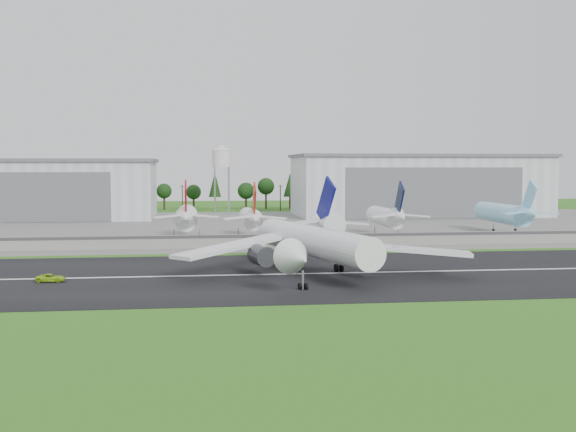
{
  "coord_description": "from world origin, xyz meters",
  "views": [
    {
      "loc": [
        -16.19,
        -124.2,
        20.58
      ],
      "look_at": [
        4.92,
        40.0,
        9.0
      ],
      "focal_mm": 45.0,
      "sensor_mm": 36.0,
      "label": 1
    }
  ],
  "objects": [
    {
      "name": "main_airliner",
      "position": [
        5.94,
        9.58,
        4.89
      ],
      "size": [
        55.27,
        58.41,
        18.17
      ],
      "rotation": [
        0.0,
        0.0,
        3.41
      ],
      "color": "white",
      "rests_on": "runway"
    },
    {
      "name": "runway_centerline",
      "position": [
        0.0,
        10.0,
        0.11
      ],
      "size": [
        220.0,
        1.0,
        0.02
      ],
      "primitive_type": "cube",
      "color": "white",
      "rests_on": "runway"
    },
    {
      "name": "water_tower",
      "position": [
        -5.0,
        185.0,
        24.55
      ],
      "size": [
        8.4,
        8.4,
        29.4
      ],
      "color": "#99999E",
      "rests_on": "ground"
    },
    {
      "name": "treeline",
      "position": [
        0.0,
        215.0,
        0.0
      ],
      "size": [
        320.0,
        16.0,
        22.0
      ],
      "primitive_type": null,
      "color": "black",
      "rests_on": "ground"
    },
    {
      "name": "parked_jet_red_b",
      "position": [
        -0.84,
        76.5,
        5.86
      ],
      "size": [
        7.36,
        31.29,
        16.34
      ],
      "color": "white",
      "rests_on": "ground"
    },
    {
      "name": "blast_fence",
      "position": [
        0.0,
        54.99,
        1.81
      ],
      "size": [
        240.0,
        0.61,
        3.5
      ],
      "color": "gray",
      "rests_on": "ground"
    },
    {
      "name": "ground_vehicle",
      "position": [
        -41.69,
        6.26,
        0.81
      ],
      "size": [
        5.19,
        2.58,
        1.41
      ],
      "primitive_type": "imported",
      "rotation": [
        0.0,
        0.0,
        1.52
      ],
      "color": "#8DBF16",
      "rests_on": "runway"
    },
    {
      "name": "hangar_west",
      "position": [
        -80.0,
        164.92,
        11.63
      ],
      "size": [
        97.0,
        44.0,
        23.2
      ],
      "color": "silver",
      "rests_on": "ground"
    },
    {
      "name": "apron",
      "position": [
        0.0,
        120.0,
        0.05
      ],
      "size": [
        320.0,
        150.0,
        0.1
      ],
      "primitive_type": "cube",
      "color": "slate",
      "rests_on": "ground"
    },
    {
      "name": "utility_poles",
      "position": [
        0.0,
        200.0,
        0.0
      ],
      "size": [
        230.0,
        3.0,
        12.0
      ],
      "primitive_type": null,
      "color": "black",
      "rests_on": "ground"
    },
    {
      "name": "ground",
      "position": [
        0.0,
        0.0,
        0.0
      ],
      "size": [
        600.0,
        600.0,
        0.0
      ],
      "primitive_type": "plane",
      "color": "#225C15",
      "rests_on": "ground"
    },
    {
      "name": "runway",
      "position": [
        0.0,
        10.0,
        0.05
      ],
      "size": [
        320.0,
        60.0,
        0.1
      ],
      "primitive_type": "cube",
      "color": "black",
      "rests_on": "ground"
    },
    {
      "name": "parked_jet_navy",
      "position": [
        38.53,
        76.53,
        5.98
      ],
      "size": [
        7.36,
        31.29,
        16.48
      ],
      "color": "white",
      "rests_on": "ground"
    },
    {
      "name": "parked_jet_red_a",
      "position": [
        -18.69,
        76.59,
        6.35
      ],
      "size": [
        7.36,
        31.29,
        16.87
      ],
      "color": "white",
      "rests_on": "ground"
    },
    {
      "name": "parked_jet_skyblue",
      "position": [
        76.54,
        81.58,
        6.25
      ],
      "size": [
        7.36,
        37.29,
        16.81
      ],
      "color": "#8ED9F5",
      "rests_on": "ground"
    },
    {
      "name": "hangar_east",
      "position": [
        75.0,
        164.92,
        12.63
      ],
      "size": [
        102.0,
        47.0,
        25.2
      ],
      "color": "silver",
      "rests_on": "ground"
    }
  ]
}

